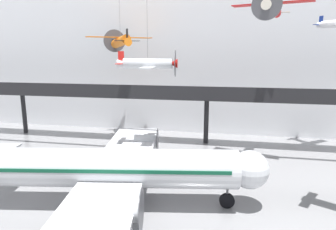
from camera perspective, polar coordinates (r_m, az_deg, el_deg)
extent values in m
cube|color=silver|center=(50.57, 8.18, 11.81)|extent=(140.00, 3.00, 26.71)
cube|color=black|center=(42.85, 7.33, 3.56)|extent=(110.00, 3.20, 0.90)
cube|color=black|center=(41.20, 7.22, 4.65)|extent=(110.00, 0.12, 1.10)
cylinder|color=black|center=(55.36, -25.72, 0.33)|extent=(0.70, 0.70, 6.70)
cylinder|color=black|center=(44.48, 7.30, -1.12)|extent=(0.70, 0.70, 6.70)
cylinder|color=silver|center=(26.49, -11.96, -9.80)|extent=(22.82, 6.96, 3.32)
sphere|color=silver|center=(26.47, 15.31, -9.98)|extent=(3.26, 3.26, 3.26)
cube|color=#0F4C33|center=(26.37, -11.99, -9.13)|extent=(21.28, 6.76, 0.30)
cube|color=silver|center=(34.80, -7.19, -5.70)|extent=(7.53, 15.10, 0.28)
cylinder|color=silver|center=(31.58, -5.24, -7.38)|extent=(2.85, 2.00, 1.60)
cylinder|color=#4C4C51|center=(31.43, -2.61, -7.43)|extent=(0.55, 3.00, 3.03)
cylinder|color=silver|center=(36.22, -4.29, -4.86)|extent=(2.85, 2.00, 1.60)
cylinder|color=#4C4C51|center=(36.10, -2.01, -4.89)|extent=(0.55, 3.00, 3.03)
cylinder|color=silver|center=(21.25, -9.18, -17.41)|extent=(2.85, 2.00, 1.60)
cylinder|color=#4C4C51|center=(21.03, -5.12, -17.62)|extent=(0.55, 3.00, 3.03)
cylinder|color=#4C4C51|center=(27.02, 11.22, -14.57)|extent=(0.20, 0.20, 1.21)
cylinder|color=black|center=(27.30, 11.16, -15.72)|extent=(1.34, 0.59, 1.30)
cylinder|color=#4C4C51|center=(29.68, -10.04, -12.05)|extent=(0.20, 0.20, 1.21)
cylinder|color=black|center=(29.93, -10.00, -13.12)|extent=(1.34, 0.59, 1.30)
cylinder|color=#4C4C51|center=(25.03, -12.62, -16.88)|extent=(0.20, 0.20, 1.21)
cylinder|color=black|center=(25.33, -12.55, -18.09)|extent=(1.34, 0.59, 1.30)
cylinder|color=red|center=(37.11, 19.17, 18.47)|extent=(2.80, 5.86, 1.29)
cone|color=silver|center=(34.18, 18.33, 19.26)|extent=(1.30, 1.22, 1.07)
cylinder|color=#4C4C51|center=(33.98, 18.26, 19.32)|extent=(2.97, 0.93, 3.09)
cone|color=red|center=(39.85, 19.84, 17.84)|extent=(1.42, 1.78, 1.04)
cube|color=red|center=(36.85, 19.14, 19.42)|extent=(8.72, 3.84, 0.10)
cube|color=silver|center=(40.29, 20.00, 18.85)|extent=(0.26, 0.69, 1.43)
cube|color=silver|center=(40.20, 19.92, 17.85)|extent=(3.16, 1.56, 0.06)
cylinder|color=silver|center=(32.27, -3.88, 9.74)|extent=(5.32, 1.63, 1.13)
cone|color=red|center=(31.95, 1.05, 9.78)|extent=(0.96, 1.06, 0.97)
cylinder|color=#4C4C51|center=(31.94, 1.40, 9.79)|extent=(0.34, 2.80, 2.82)
cone|color=silver|center=(32.76, -8.35, 9.64)|extent=(1.50, 1.06, 0.93)
cube|color=silver|center=(32.23, -3.31, 9.17)|extent=(2.10, 7.99, 0.10)
cube|color=red|center=(32.82, -8.93, 10.79)|extent=(0.64, 0.13, 1.30)
cube|color=red|center=(32.83, -8.90, 9.66)|extent=(0.93, 2.87, 0.06)
cylinder|color=slate|center=(32.56, -4.02, 19.54)|extent=(0.04, 0.04, 10.01)
cone|color=silver|center=(46.57, 27.37, 15.03)|extent=(1.44, 1.50, 0.83)
cube|color=navy|center=(46.79, 27.14, 15.74)|extent=(0.41, 0.48, 1.17)
cube|color=navy|center=(46.73, 27.07, 15.03)|extent=(2.31, 2.05, 0.06)
cylinder|color=orange|center=(45.47, -9.04, 13.62)|extent=(4.79, 6.07, 1.79)
cone|color=black|center=(48.72, -10.09, 13.73)|extent=(1.59, 1.55, 1.19)
cylinder|color=#4C4C51|center=(48.95, -10.16, 13.73)|extent=(2.85, 2.01, 3.45)
cone|color=orange|center=(42.45, -7.93, 13.50)|extent=(1.95, 2.12, 1.25)
cube|color=orange|center=(45.87, -9.20, 14.38)|extent=(8.82, 6.81, 0.10)
cube|color=black|center=(42.13, -7.82, 14.91)|extent=(0.50, 0.67, 1.59)
cube|color=black|center=(42.09, -7.79, 13.83)|extent=(3.27, 2.61, 0.06)
cylinder|color=slate|center=(45.83, -9.22, 19.00)|extent=(0.04, 0.04, 7.28)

